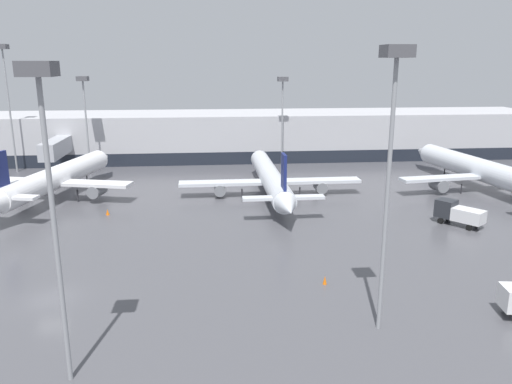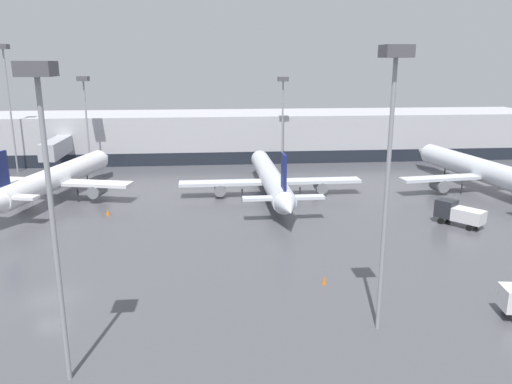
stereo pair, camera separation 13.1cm
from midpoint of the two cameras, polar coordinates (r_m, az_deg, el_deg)
name	(u,v)px [view 1 (the left image)]	position (r m, az deg, el deg)	size (l,w,h in m)	color
ground_plane	(51,299)	(45.27, -22.51, -11.23)	(320.00, 320.00, 0.00)	#4C4C51
terminal_building	(142,136)	(102.72, -12.89, 6.23)	(160.00, 27.29, 9.00)	#B2B2B7
parked_jet_0	(271,178)	(72.21, 1.62, 1.57)	(26.39, 35.49, 8.31)	silver
parked_jet_1	(55,179)	(75.20, -22.04, 1.44)	(21.96, 33.73, 8.84)	white
parked_jet_3	(486,172)	(82.27, 24.72, 2.13)	(27.49, 38.31, 10.49)	silver
service_truck_0	(458,212)	(63.95, 22.04, -2.18)	(5.02, 5.64, 2.82)	silver
traffic_cone_1	(108,212)	(66.29, -16.65, -2.21)	(0.46, 0.46, 0.74)	orange
traffic_cone_2	(325,280)	(44.74, 7.79, -9.94)	(0.36, 0.36, 0.78)	orange
apron_light_mast_0	(5,75)	(96.52, -26.77, 11.88)	(1.80, 1.80, 21.77)	gray
apron_light_mast_1	(45,139)	(29.41, -23.10, 5.64)	(1.80, 1.80, 18.96)	gray
apron_light_mast_2	(84,96)	(90.89, -19.09, 10.30)	(1.80, 1.80, 16.57)	gray
apron_light_mast_3	(393,114)	(34.20, 15.26, 8.55)	(1.80, 1.80, 19.97)	gray
apron_light_mast_4	(283,95)	(91.13, 3.01, 10.97)	(1.80, 1.80, 16.33)	gray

